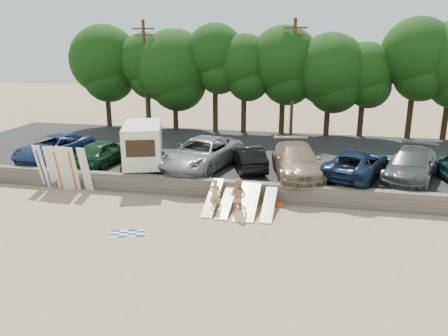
{
  "coord_description": "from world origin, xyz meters",
  "views": [
    {
      "loc": [
        3.9,
        -18.37,
        8.03
      ],
      "look_at": [
        -0.64,
        3.0,
        1.67
      ],
      "focal_mm": 35.0,
      "sensor_mm": 36.0,
      "label": 1
    }
  ],
  "objects_px": {
    "car_2": "(202,154)",
    "cooler": "(256,202)",
    "car_0": "(55,148)",
    "car_6": "(411,165)",
    "car_1": "(105,152)",
    "box_trailer": "(143,144)",
    "car_4": "(297,161)",
    "beachgoer_a": "(215,195)",
    "beachgoer_b": "(238,197)",
    "car_5": "(356,164)",
    "car_3": "(248,157)"
  },
  "relations": [
    {
      "from": "box_trailer",
      "to": "car_6",
      "type": "bearing_deg",
      "value": -15.56
    },
    {
      "from": "car_0",
      "to": "beachgoer_a",
      "type": "height_order",
      "value": "car_0"
    },
    {
      "from": "car_0",
      "to": "cooler",
      "type": "xyz_separation_m",
      "value": [
        13.52,
        -3.56,
        -1.33
      ]
    },
    {
      "from": "car_1",
      "to": "beachgoer_a",
      "type": "bearing_deg",
      "value": 160.03
    },
    {
      "from": "beachgoer_a",
      "to": "beachgoer_b",
      "type": "height_order",
      "value": "beachgoer_b"
    },
    {
      "from": "car_3",
      "to": "car_4",
      "type": "xyz_separation_m",
      "value": [
        2.89,
        -0.79,
        0.15
      ]
    },
    {
      "from": "car_5",
      "to": "beachgoer_b",
      "type": "distance_m",
      "value": 7.59
    },
    {
      "from": "cooler",
      "to": "beachgoer_b",
      "type": "bearing_deg",
      "value": -137.57
    },
    {
      "from": "car_2",
      "to": "beachgoer_b",
      "type": "distance_m",
      "value": 5.96
    },
    {
      "from": "car_1",
      "to": "car_4",
      "type": "bearing_deg",
      "value": -171.55
    },
    {
      "from": "car_0",
      "to": "cooler",
      "type": "distance_m",
      "value": 14.04
    },
    {
      "from": "car_1",
      "to": "car_2",
      "type": "height_order",
      "value": "car_2"
    },
    {
      "from": "car_6",
      "to": "cooler",
      "type": "relative_size",
      "value": 15.44
    },
    {
      "from": "car_2",
      "to": "beachgoer_b",
      "type": "xyz_separation_m",
      "value": [
        3.11,
        -5.04,
        -0.7
      ]
    },
    {
      "from": "beachgoer_a",
      "to": "car_0",
      "type": "bearing_deg",
      "value": -29.48
    },
    {
      "from": "car_2",
      "to": "car_0",
      "type": "bearing_deg",
      "value": -166.37
    },
    {
      "from": "car_2",
      "to": "box_trailer",
      "type": "bearing_deg",
      "value": -153.37
    },
    {
      "from": "car_2",
      "to": "beachgoer_a",
      "type": "bearing_deg",
      "value": -54.58
    },
    {
      "from": "car_0",
      "to": "beachgoer_a",
      "type": "bearing_deg",
      "value": -11.15
    },
    {
      "from": "car_5",
      "to": "beachgoer_a",
      "type": "distance_m",
      "value": 8.39
    },
    {
      "from": "car_2",
      "to": "car_5",
      "type": "height_order",
      "value": "car_2"
    },
    {
      "from": "car_0",
      "to": "car_4",
      "type": "xyz_separation_m",
      "value": [
        15.38,
        -0.4,
        0.09
      ]
    },
    {
      "from": "car_5",
      "to": "car_3",
      "type": "bearing_deg",
      "value": 14.88
    },
    {
      "from": "car_2",
      "to": "car_4",
      "type": "distance_m",
      "value": 5.64
    },
    {
      "from": "box_trailer",
      "to": "car_3",
      "type": "bearing_deg",
      "value": -8.08
    },
    {
      "from": "beachgoer_a",
      "to": "car_5",
      "type": "bearing_deg",
      "value": -153.67
    },
    {
      "from": "car_0",
      "to": "car_2",
      "type": "bearing_deg",
      "value": 11.1
    },
    {
      "from": "box_trailer",
      "to": "car_1",
      "type": "xyz_separation_m",
      "value": [
        -2.77,
        0.51,
        -0.74
      ]
    },
    {
      "from": "cooler",
      "to": "car_6",
      "type": "bearing_deg",
      "value": 1.09
    },
    {
      "from": "box_trailer",
      "to": "car_4",
      "type": "relative_size",
      "value": 0.77
    },
    {
      "from": "car_5",
      "to": "beachgoer_a",
      "type": "relative_size",
      "value": 3.55
    },
    {
      "from": "car_2",
      "to": "car_3",
      "type": "xyz_separation_m",
      "value": [
        2.73,
        0.37,
        -0.18
      ]
    },
    {
      "from": "car_1",
      "to": "car_2",
      "type": "bearing_deg",
      "value": -168.28
    },
    {
      "from": "box_trailer",
      "to": "car_4",
      "type": "bearing_deg",
      "value": -16.45
    },
    {
      "from": "beachgoer_a",
      "to": "car_3",
      "type": "bearing_deg",
      "value": -106.35
    },
    {
      "from": "car_2",
      "to": "cooler",
      "type": "xyz_separation_m",
      "value": [
        3.76,
        -3.58,
        -1.44
      ]
    },
    {
      "from": "car_4",
      "to": "beachgoer_a",
      "type": "bearing_deg",
      "value": -141.84
    },
    {
      "from": "car_6",
      "to": "beachgoer_b",
      "type": "xyz_separation_m",
      "value": [
        -8.65,
        -5.11,
        -0.65
      ]
    },
    {
      "from": "car_1",
      "to": "beachgoer_b",
      "type": "height_order",
      "value": "car_1"
    },
    {
      "from": "car_0",
      "to": "car_5",
      "type": "bearing_deg",
      "value": 10.64
    },
    {
      "from": "car_5",
      "to": "car_6",
      "type": "height_order",
      "value": "car_6"
    },
    {
      "from": "car_6",
      "to": "car_0",
      "type": "bearing_deg",
      "value": -160.72
    },
    {
      "from": "box_trailer",
      "to": "car_3",
      "type": "height_order",
      "value": "box_trailer"
    },
    {
      "from": "car_6",
      "to": "beachgoer_a",
      "type": "distance_m",
      "value": 10.99
    },
    {
      "from": "car_5",
      "to": "beachgoer_a",
      "type": "height_order",
      "value": "car_5"
    },
    {
      "from": "beachgoer_a",
      "to": "beachgoer_b",
      "type": "xyz_separation_m",
      "value": [
        1.19,
        -0.27,
        0.09
      ]
    },
    {
      "from": "car_2",
      "to": "beachgoer_a",
      "type": "relative_size",
      "value": 3.99
    },
    {
      "from": "car_5",
      "to": "box_trailer",
      "type": "bearing_deg",
      "value": 22.61
    },
    {
      "from": "car_0",
      "to": "car_2",
      "type": "relative_size",
      "value": 0.87
    },
    {
      "from": "beachgoer_b",
      "to": "box_trailer",
      "type": "bearing_deg",
      "value": -12.96
    }
  ]
}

